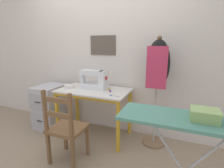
# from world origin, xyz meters

# --- Properties ---
(ground_plane) EXTENTS (14.00, 14.00, 0.00)m
(ground_plane) POSITION_xyz_m (0.00, 0.00, 0.00)
(ground_plane) COLOR gray
(wall_back) EXTENTS (10.00, 0.07, 2.55)m
(wall_back) POSITION_xyz_m (-0.00, 0.67, 1.28)
(wall_back) COLOR silver
(wall_back) RESTS_ON ground_plane
(sewing_table) EXTENTS (1.05, 0.61, 0.74)m
(sewing_table) POSITION_xyz_m (0.00, 0.29, 0.65)
(sewing_table) COLOR silver
(sewing_table) RESTS_ON ground_plane
(sewing_machine) EXTENTS (0.41, 0.19, 0.30)m
(sewing_machine) POSITION_xyz_m (-0.00, 0.35, 0.87)
(sewing_machine) COLOR white
(sewing_machine) RESTS_ON sewing_table
(fabric_bowl) EXTENTS (0.16, 0.16, 0.04)m
(fabric_bowl) POSITION_xyz_m (-0.41, 0.27, 0.76)
(fabric_bowl) COLOR silver
(fabric_bowl) RESTS_ON sewing_table
(scissors) EXTENTS (0.14, 0.05, 0.01)m
(scissors) POSITION_xyz_m (0.38, 0.12, 0.74)
(scissors) COLOR silver
(scissors) RESTS_ON sewing_table
(thread_spool_near_machine) EXTENTS (0.03, 0.03, 0.04)m
(thread_spool_near_machine) POSITION_xyz_m (0.22, 0.36, 0.76)
(thread_spool_near_machine) COLOR yellow
(thread_spool_near_machine) RESTS_ON sewing_table
(thread_spool_mid_table) EXTENTS (0.04, 0.04, 0.03)m
(thread_spool_mid_table) POSITION_xyz_m (0.27, 0.28, 0.76)
(thread_spool_mid_table) COLOR purple
(thread_spool_mid_table) RESTS_ON sewing_table
(wooden_chair) EXTENTS (0.40, 0.38, 0.92)m
(wooden_chair) POSITION_xyz_m (-0.02, -0.37, 0.43)
(wooden_chair) COLOR brown
(wooden_chair) RESTS_ON ground_plane
(filing_cabinet) EXTENTS (0.40, 0.55, 0.72)m
(filing_cabinet) POSITION_xyz_m (-0.85, 0.31, 0.36)
(filing_cabinet) COLOR #B7B7BC
(filing_cabinet) RESTS_ON ground_plane
(dress_form) EXTENTS (0.32, 0.32, 1.51)m
(dress_form) POSITION_xyz_m (0.89, 0.42, 1.06)
(dress_form) COLOR #846647
(dress_form) RESTS_ON ground_plane
(ironing_board) EXTENTS (1.02, 0.36, 0.90)m
(ironing_board) POSITION_xyz_m (1.27, -0.62, 0.84)
(ironing_board) COLOR #518E7A
(ironing_board) RESTS_ON ground_plane
(storage_box) EXTENTS (0.19, 0.15, 0.08)m
(storage_box) POSITION_xyz_m (1.36, -0.62, 0.93)
(storage_box) COLOR #8EB266
(storage_box) RESTS_ON ironing_board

